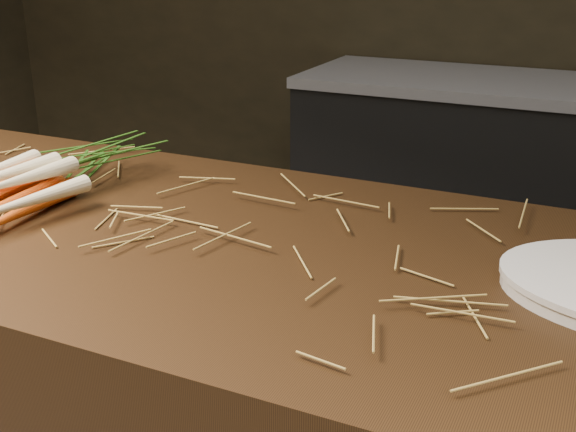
% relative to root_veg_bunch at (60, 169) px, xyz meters
% --- Properties ---
extents(back_counter, '(1.82, 0.62, 0.84)m').
position_rel_root_veg_bunch_xyz_m(back_counter, '(0.64, 1.83, -0.52)').
color(back_counter, black).
rests_on(back_counter, ground).
extents(straw_bedding, '(1.40, 0.60, 0.02)m').
position_rel_root_veg_bunch_xyz_m(straw_bedding, '(0.34, -0.05, -0.04)').
color(straw_bedding, '#A07F3D').
rests_on(straw_bedding, main_counter).
extents(root_veg_bunch, '(0.19, 0.50, 0.09)m').
position_rel_root_veg_bunch_xyz_m(root_veg_bunch, '(0.00, 0.00, 0.00)').
color(root_veg_bunch, '#D65318').
rests_on(root_veg_bunch, main_counter).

